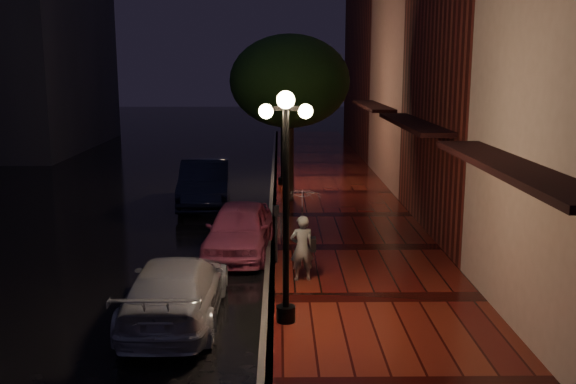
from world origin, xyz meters
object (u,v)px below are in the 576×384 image
(streetlamp_near, at_px, (286,194))
(woman_with_umbrella, at_px, (302,220))
(navy_car, at_px, (205,183))
(silver_car, at_px, (176,289))
(street_tree, at_px, (290,84))
(streetlamp_far, at_px, (282,124))
(pink_car, at_px, (239,229))
(parking_meter, at_px, (276,228))

(streetlamp_near, height_order, woman_with_umbrella, streetlamp_near)
(streetlamp_near, bearing_deg, woman_with_umbrella, 80.73)
(streetlamp_near, bearing_deg, navy_car, 104.14)
(streetlamp_near, height_order, silver_car, streetlamp_near)
(street_tree, distance_m, woman_with_umbrella, 9.04)
(navy_car, height_order, silver_car, navy_car)
(street_tree, bearing_deg, streetlamp_far, 94.91)
(streetlamp_far, xyz_separation_m, navy_car, (-2.75, -3.07, -1.81))
(pink_car, relative_size, navy_car, 0.83)
(street_tree, xyz_separation_m, silver_car, (-2.39, -10.55, -3.61))
(streetlamp_far, distance_m, pink_car, 9.37)
(navy_car, bearing_deg, woman_with_umbrella, -73.41)
(streetlamp_near, xyz_separation_m, streetlamp_far, (0.00, 14.00, 0.00))
(navy_car, distance_m, parking_meter, 7.68)
(pink_car, height_order, parking_meter, parking_meter)
(street_tree, xyz_separation_m, parking_meter, (-0.46, -7.30, -3.23))
(streetlamp_far, relative_size, silver_car, 0.99)
(woman_with_umbrella, bearing_deg, streetlamp_far, -97.36)
(navy_car, bearing_deg, pink_car, -78.85)
(navy_car, bearing_deg, parking_meter, -74.14)
(streetlamp_far, height_order, silver_car, streetlamp_far)
(streetlamp_near, relative_size, parking_meter, 3.03)
(street_tree, bearing_deg, pink_car, -103.23)
(street_tree, distance_m, navy_car, 4.58)
(streetlamp_near, relative_size, street_tree, 0.74)
(streetlamp_far, relative_size, navy_car, 0.90)
(silver_car, bearing_deg, pink_car, -102.01)
(streetlamp_far, height_order, pink_car, streetlamp_far)
(streetlamp_far, relative_size, woman_with_umbrella, 2.07)
(streetlamp_near, bearing_deg, pink_car, 103.42)
(streetlamp_far, bearing_deg, pink_car, -97.34)
(streetlamp_near, xyz_separation_m, silver_car, (-2.13, 0.44, -1.97))
(streetlamp_near, relative_size, silver_car, 0.99)
(streetlamp_near, distance_m, pink_car, 5.40)
(navy_car, relative_size, silver_car, 1.10)
(streetlamp_far, relative_size, parking_meter, 3.03)
(silver_car, bearing_deg, navy_car, -86.49)
(navy_car, height_order, woman_with_umbrella, woman_with_umbrella)
(street_tree, height_order, pink_car, street_tree)
(pink_car, distance_m, navy_car, 6.22)
(streetlamp_near, bearing_deg, streetlamp_far, 90.00)
(navy_car, distance_m, woman_with_umbrella, 9.14)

